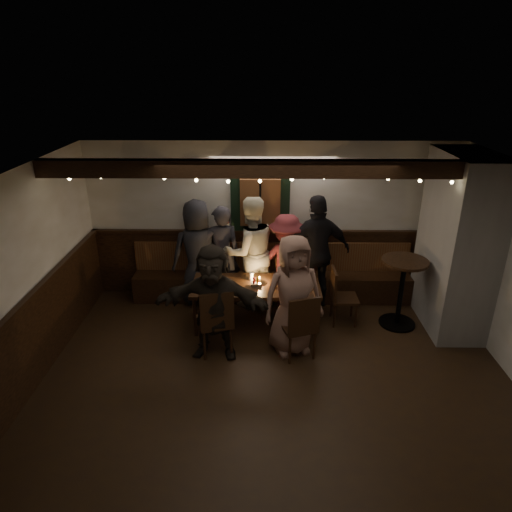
{
  "coord_description": "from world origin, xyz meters",
  "views": [
    {
      "loc": [
        -0.18,
        -4.65,
        3.71
      ],
      "look_at": [
        -0.26,
        1.6,
        1.05
      ],
      "focal_mm": 32.0,
      "sensor_mm": 36.0,
      "label": 1
    }
  ],
  "objects_px": {
    "chair_near_left": "(216,319)",
    "person_c": "(251,252)",
    "person_f": "(213,302)",
    "person_a": "(198,252)",
    "high_top": "(402,284)",
    "person_d": "(286,261)",
    "chair_near_right": "(301,323)",
    "person_b": "(222,255)",
    "person_e": "(317,252)",
    "person_g": "(293,295)",
    "dining_table": "(256,288)",
    "chair_end": "(339,293)"
  },
  "relations": [
    {
      "from": "chair_near_right",
      "to": "high_top",
      "type": "xyz_separation_m",
      "value": [
        1.57,
        0.89,
        0.14
      ]
    },
    {
      "from": "chair_end",
      "to": "person_f",
      "type": "bearing_deg",
      "value": -154.59
    },
    {
      "from": "person_a",
      "to": "person_b",
      "type": "distance_m",
      "value": 0.39
    },
    {
      "from": "chair_end",
      "to": "person_g",
      "type": "bearing_deg",
      "value": -135.91
    },
    {
      "from": "person_c",
      "to": "person_f",
      "type": "distance_m",
      "value": 1.54
    },
    {
      "from": "chair_near_right",
      "to": "person_d",
      "type": "xyz_separation_m",
      "value": [
        -0.13,
        1.53,
        0.23
      ]
    },
    {
      "from": "chair_end",
      "to": "person_a",
      "type": "relative_size",
      "value": 0.51
    },
    {
      "from": "person_b",
      "to": "person_g",
      "type": "relative_size",
      "value": 0.98
    },
    {
      "from": "chair_near_left",
      "to": "person_c",
      "type": "xyz_separation_m",
      "value": [
        0.43,
        1.47,
        0.35
      ]
    },
    {
      "from": "chair_end",
      "to": "chair_near_left",
      "type": "bearing_deg",
      "value": -153.99
    },
    {
      "from": "chair_near_left",
      "to": "person_a",
      "type": "relative_size",
      "value": 0.57
    },
    {
      "from": "person_a",
      "to": "person_d",
      "type": "relative_size",
      "value": 1.13
    },
    {
      "from": "dining_table",
      "to": "chair_near_left",
      "type": "bearing_deg",
      "value": -123.59
    },
    {
      "from": "chair_near_left",
      "to": "person_d",
      "type": "distance_m",
      "value": 1.78
    },
    {
      "from": "chair_near_right",
      "to": "person_a",
      "type": "relative_size",
      "value": 0.55
    },
    {
      "from": "chair_near_right",
      "to": "person_d",
      "type": "relative_size",
      "value": 0.62
    },
    {
      "from": "chair_end",
      "to": "person_d",
      "type": "xyz_separation_m",
      "value": [
        -0.78,
        0.59,
        0.27
      ]
    },
    {
      "from": "person_d",
      "to": "person_g",
      "type": "xyz_separation_m",
      "value": [
        0.03,
        -1.32,
        0.07
      ]
    },
    {
      "from": "chair_near_right",
      "to": "person_f",
      "type": "xyz_separation_m",
      "value": [
        -1.15,
        0.08,
        0.26
      ]
    },
    {
      "from": "person_a",
      "to": "person_c",
      "type": "bearing_deg",
      "value": 155.72
    },
    {
      "from": "high_top",
      "to": "person_f",
      "type": "xyz_separation_m",
      "value": [
        -2.72,
        -0.81,
        0.13
      ]
    },
    {
      "from": "person_a",
      "to": "person_e",
      "type": "relative_size",
      "value": 0.94
    },
    {
      "from": "dining_table",
      "to": "chair_near_right",
      "type": "xyz_separation_m",
      "value": [
        0.6,
        -0.86,
        -0.08
      ]
    },
    {
      "from": "person_b",
      "to": "chair_near_left",
      "type": "bearing_deg",
      "value": 78.17
    },
    {
      "from": "high_top",
      "to": "person_f",
      "type": "height_order",
      "value": "person_f"
    },
    {
      "from": "chair_near_left",
      "to": "chair_near_right",
      "type": "xyz_separation_m",
      "value": [
        1.13,
        -0.07,
        -0.02
      ]
    },
    {
      "from": "chair_end",
      "to": "person_c",
      "type": "relative_size",
      "value": 0.48
    },
    {
      "from": "dining_table",
      "to": "person_f",
      "type": "xyz_separation_m",
      "value": [
        -0.55,
        -0.78,
        0.18
      ]
    },
    {
      "from": "chair_near_right",
      "to": "dining_table",
      "type": "bearing_deg",
      "value": 125.02
    },
    {
      "from": "high_top",
      "to": "person_f",
      "type": "relative_size",
      "value": 0.67
    },
    {
      "from": "chair_near_right",
      "to": "person_e",
      "type": "bearing_deg",
      "value": 76.52
    },
    {
      "from": "chair_near_left",
      "to": "person_f",
      "type": "height_order",
      "value": "person_f"
    },
    {
      "from": "person_c",
      "to": "person_g",
      "type": "relative_size",
      "value": 1.08
    },
    {
      "from": "chair_near_right",
      "to": "person_b",
      "type": "distance_m",
      "value": 2.01
    },
    {
      "from": "person_c",
      "to": "person_f",
      "type": "relative_size",
      "value": 1.14
    },
    {
      "from": "person_c",
      "to": "person_f",
      "type": "bearing_deg",
      "value": 53.43
    },
    {
      "from": "chair_near_right",
      "to": "person_f",
      "type": "bearing_deg",
      "value": 175.82
    },
    {
      "from": "person_a",
      "to": "high_top",
      "type": "bearing_deg",
      "value": 147.28
    },
    {
      "from": "dining_table",
      "to": "high_top",
      "type": "xyz_separation_m",
      "value": [
        2.17,
        0.03,
        0.06
      ]
    },
    {
      "from": "person_d",
      "to": "person_c",
      "type": "bearing_deg",
      "value": 1.36
    },
    {
      "from": "dining_table",
      "to": "person_d",
      "type": "height_order",
      "value": "person_d"
    },
    {
      "from": "person_b",
      "to": "dining_table",
      "type": "bearing_deg",
      "value": 113.54
    },
    {
      "from": "chair_near_right",
      "to": "person_a",
      "type": "xyz_separation_m",
      "value": [
        -1.55,
        1.62,
        0.33
      ]
    },
    {
      "from": "chair_end",
      "to": "person_g",
      "type": "distance_m",
      "value": 1.11
    },
    {
      "from": "chair_near_left",
      "to": "person_c",
      "type": "bearing_deg",
      "value": 73.75
    },
    {
      "from": "chair_end",
      "to": "person_a",
      "type": "xyz_separation_m",
      "value": [
        -2.21,
        0.67,
        0.37
      ]
    },
    {
      "from": "person_d",
      "to": "chair_near_right",
      "type": "bearing_deg",
      "value": 97.43
    },
    {
      "from": "person_b",
      "to": "person_e",
      "type": "bearing_deg",
      "value": 162.38
    },
    {
      "from": "chair_end",
      "to": "person_d",
      "type": "relative_size",
      "value": 0.57
    },
    {
      "from": "dining_table",
      "to": "person_d",
      "type": "relative_size",
      "value": 1.22
    }
  ]
}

